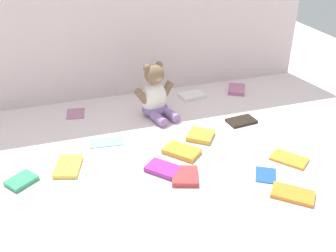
# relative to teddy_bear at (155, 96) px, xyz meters

# --- Properties ---
(ground_plane) EXTENTS (3.20, 3.20, 0.00)m
(ground_plane) POSITION_rel_teddy_bear_xyz_m (-0.05, -0.19, -0.09)
(ground_plane) COLOR silver
(backdrop_drape) EXTENTS (1.80, 0.03, 0.78)m
(backdrop_drape) POSITION_rel_teddy_bear_xyz_m (-0.05, 0.27, 0.30)
(backdrop_drape) COLOR beige
(backdrop_drape) RESTS_ON ground_plane
(teddy_bear) EXTENTS (0.20, 0.20, 0.24)m
(teddy_bear) POSITION_rel_teddy_bear_xyz_m (0.00, 0.00, 0.00)
(teddy_bear) COLOR white
(teddy_bear) RESTS_ON ground_plane
(book_case_0) EXTENTS (0.12, 0.15, 0.02)m
(book_case_0) POSITION_rel_teddy_bear_xyz_m (-0.42, -0.30, -0.08)
(book_case_0) COLOR yellow
(book_case_0) RESTS_ON ground_plane
(book_case_1) EXTENTS (0.14, 0.14, 0.02)m
(book_case_1) POSITION_rel_teddy_bear_xyz_m (0.12, -0.25, -0.08)
(book_case_1) COLOR gold
(book_case_1) RESTS_ON ground_plane
(book_case_2) EXTENTS (0.13, 0.14, 0.02)m
(book_case_2) POSITION_rel_teddy_bear_xyz_m (0.47, 0.12, -0.08)
(book_case_2) COLOR #B5658E
(book_case_2) RESTS_ON ground_plane
(book_case_3) EXTENTS (0.15, 0.15, 0.02)m
(book_case_3) POSITION_rel_teddy_bear_xyz_m (0.01, -0.34, -0.08)
(book_case_3) COLOR gold
(book_case_3) RESTS_ON ground_plane
(book_case_4) EXTENTS (0.11, 0.11, 0.01)m
(book_case_4) POSITION_rel_teddy_bear_xyz_m (0.24, -0.56, -0.09)
(book_case_4) COLOR #2151B3
(book_case_4) RESTS_ON ground_plane
(book_case_5) EXTENTS (0.14, 0.08, 0.01)m
(book_case_5) POSITION_rel_teddy_bear_xyz_m (-0.25, -0.17, -0.09)
(book_case_5) COLOR #79BCD5
(book_case_5) RESTS_ON ground_plane
(book_case_6) EXTENTS (0.13, 0.14, 0.02)m
(book_case_6) POSITION_rel_teddy_bear_xyz_m (-0.10, -0.42, -0.08)
(book_case_6) COLOR #922C90
(book_case_6) RESTS_ON ground_plane
(book_case_7) EXTENTS (0.13, 0.10, 0.02)m
(book_case_7) POSITION_rel_teddy_bear_xyz_m (0.22, 0.12, -0.08)
(book_case_7) COLOR white
(book_case_7) RESTS_ON ground_plane
(book_case_8) EXTENTS (0.15, 0.15, 0.01)m
(book_case_8) POSITION_rel_teddy_bear_xyz_m (0.27, -0.68, -0.08)
(book_case_8) COLOR orange
(book_case_8) RESTS_ON ground_plane
(book_case_9) EXTENTS (0.13, 0.09, 0.01)m
(book_case_9) POSITION_rel_teddy_bear_xyz_m (0.34, -0.18, -0.08)
(book_case_9) COLOR black
(book_case_9) RESTS_ON ground_plane
(book_case_10) EXTENTS (0.14, 0.15, 0.01)m
(book_case_10) POSITION_rel_teddy_bear_xyz_m (0.37, -0.50, -0.09)
(book_case_10) COLOR orange
(book_case_10) RESTS_ON ground_plane
(book_case_11) EXTENTS (0.12, 0.11, 0.02)m
(book_case_11) POSITION_rel_teddy_bear_xyz_m (-0.58, -0.34, -0.08)
(book_case_11) COLOR #309764
(book_case_11) RESTS_ON ground_plane
(book_case_12) EXTENTS (0.09, 0.11, 0.01)m
(book_case_12) POSITION_rel_teddy_bear_xyz_m (-0.35, 0.11, -0.09)
(book_case_12) COLOR #AC6D8F
(book_case_12) RESTS_ON ground_plane
(book_case_13) EXTENTS (0.12, 0.13, 0.02)m
(book_case_13) POSITION_rel_teddy_bear_xyz_m (-0.04, -0.49, -0.08)
(book_case_13) COLOR #BE3435
(book_case_13) RESTS_ON ground_plane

